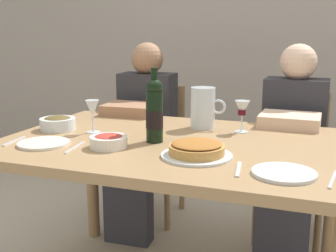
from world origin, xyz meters
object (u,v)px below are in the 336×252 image
at_px(water_pitcher, 203,110).
at_px(diner_left, 141,132).
at_px(dining_table, 176,161).
at_px(salad_bowl, 109,141).
at_px(chair_right, 294,155).
at_px(wine_glass_right_diner, 92,110).
at_px(baked_tart, 197,150).
at_px(chair_left, 155,142).
at_px(olive_bowl, 58,123).
at_px(wine_bottle, 154,111).
at_px(dinner_plate_left_setting, 44,143).
at_px(wine_glass_left_diner, 242,110).
at_px(diner_right, 291,146).
at_px(dinner_plate_right_setting, 284,173).

bearing_deg(water_pitcher, diner_left, 142.89).
relative_size(dining_table, salad_bowl, 9.86).
distance_m(salad_bowl, chair_right, 1.30).
distance_m(wine_glass_right_diner, chair_right, 1.27).
distance_m(baked_tart, chair_left, 1.28).
xyz_separation_m(baked_tart, olive_bowl, (-0.75, 0.21, 0.01)).
xyz_separation_m(olive_bowl, chair_left, (0.15, 0.88, -0.30)).
bearing_deg(chair_left, wine_bottle, 109.60).
bearing_deg(wine_glass_right_diner, salad_bowl, -47.92).
xyz_separation_m(dinner_plate_left_setting, chair_left, (0.05, 1.14, -0.27)).
xyz_separation_m(water_pitcher, chair_right, (0.41, 0.59, -0.35)).
relative_size(diner_left, chair_right, 1.33).
xyz_separation_m(water_pitcher, olive_bowl, (-0.65, -0.27, -0.05)).
distance_m(wine_bottle, baked_tart, 0.30).
distance_m(water_pitcher, chair_left, 0.86).
xyz_separation_m(baked_tart, chair_right, (0.30, 1.07, -0.29)).
bearing_deg(chair_left, salad_bowl, 99.91).
bearing_deg(diner_left, dinner_plate_left_setting, 84.54).
xyz_separation_m(dining_table, wine_glass_right_diner, (-0.42, 0.02, 0.20)).
bearing_deg(dining_table, wine_glass_left_diner, 47.36).
bearing_deg(water_pitcher, wine_glass_left_diner, -8.13).
relative_size(salad_bowl, wine_glass_left_diner, 1.02).
height_order(chair_right, diner_right, diner_right).
relative_size(chair_left, chair_right, 1.00).
relative_size(water_pitcher, wine_glass_right_diner, 1.30).
relative_size(water_pitcher, dinner_plate_right_setting, 0.95).
xyz_separation_m(dinner_plate_right_setting, chair_left, (-0.93, 1.19, -0.27)).
xyz_separation_m(wine_glass_left_diner, chair_right, (0.22, 0.61, -0.37)).
bearing_deg(salad_bowl, water_pitcher, 61.22).
bearing_deg(olive_bowl, wine_glass_right_diner, 1.77).
height_order(salad_bowl, chair_right, chair_right).
bearing_deg(chair_right, diner_left, 15.73).
height_order(baked_tart, salad_bowl, baked_tart).
relative_size(dining_table, dinner_plate_right_setting, 7.10).
bearing_deg(wine_glass_left_diner, wine_glass_right_diner, -159.71).
bearing_deg(chair_right, salad_bowl, 59.70).
distance_m(water_pitcher, diner_left, 0.65).
height_order(wine_bottle, water_pitcher, wine_bottle).
distance_m(chair_left, diner_left, 0.26).
height_order(water_pitcher, wine_glass_right_diner, water_pitcher).
distance_m(olive_bowl, chair_left, 0.94).
xyz_separation_m(diner_left, diner_right, (0.89, -0.02, 0.00)).
relative_size(baked_tart, chair_right, 0.31).
relative_size(salad_bowl, diner_right, 0.13).
xyz_separation_m(dinner_plate_right_setting, diner_right, (-0.03, 0.94, -0.15)).
bearing_deg(diner_right, olive_bowl, 32.81).
bearing_deg(dining_table, salad_bowl, -138.56).
relative_size(chair_left, diner_right, 0.75).
relative_size(dining_table, chair_right, 1.72).
xyz_separation_m(baked_tart, dinner_plate_left_setting, (-0.65, -0.05, -0.02)).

